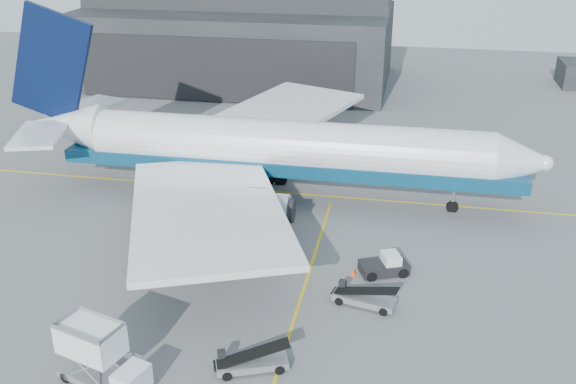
% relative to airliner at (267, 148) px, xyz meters
% --- Properties ---
extents(ground, '(200.00, 200.00, 0.00)m').
position_rel_airliner_xyz_m(ground, '(6.56, -18.68, -5.28)').
color(ground, '#565659').
rests_on(ground, ground).
extents(taxi_lines, '(80.00, 42.12, 0.02)m').
position_rel_airliner_xyz_m(taxi_lines, '(6.56, -6.01, -5.27)').
color(taxi_lines, gold).
rests_on(taxi_lines, ground).
extents(hangar, '(50.00, 28.30, 28.00)m').
position_rel_airliner_xyz_m(hangar, '(-15.44, 46.27, 4.26)').
color(hangar, black).
rests_on(hangar, ground).
extents(airliner, '(53.79, 52.16, 18.88)m').
position_rel_airliner_xyz_m(airliner, '(0.00, 0.00, 0.00)').
color(airliner, white).
rests_on(airliner, ground).
extents(catering_truck, '(6.27, 3.80, 4.05)m').
position_rel_airliner_xyz_m(catering_truck, '(-3.83, -29.32, -3.23)').
color(catering_truck, slate).
rests_on(catering_truck, ground).
extents(pushback_tug, '(4.25, 3.35, 1.73)m').
position_rel_airliner_xyz_m(pushback_tug, '(12.56, -12.76, -4.63)').
color(pushback_tug, black).
rests_on(pushback_tug, ground).
extents(belt_loader_a, '(4.89, 3.10, 1.85)m').
position_rel_airliner_xyz_m(belt_loader_a, '(4.86, -26.29, -4.71)').
color(belt_loader_a, slate).
rests_on(belt_loader_a, ground).
extents(belt_loader_b, '(5.04, 2.57, 1.88)m').
position_rel_airliner_xyz_m(belt_loader_b, '(11.25, -17.62, -4.70)').
color(belt_loader_b, slate).
rests_on(belt_loader_b, ground).
extents(traffic_cone, '(0.40, 0.40, 0.57)m').
position_rel_airliner_xyz_m(traffic_cone, '(10.12, -13.62, -5.01)').
color(traffic_cone, '#FF4A08').
rests_on(traffic_cone, ground).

